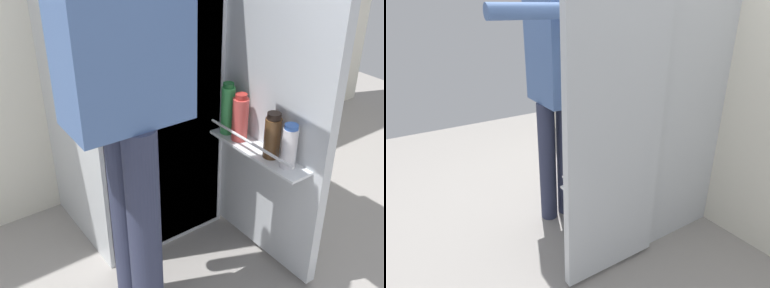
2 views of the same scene
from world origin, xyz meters
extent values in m
plane|color=gray|center=(0.00, 0.00, 0.00)|extent=(5.45, 5.45, 0.00)
cube|color=silver|center=(0.00, 0.55, 0.83)|extent=(0.63, 0.61, 1.66)
cube|color=white|center=(0.00, 0.25, 0.83)|extent=(0.59, 0.01, 1.62)
cube|color=white|center=(0.00, 0.30, 0.96)|extent=(0.55, 0.09, 0.01)
cube|color=silver|center=(0.34, -0.05, 0.83)|extent=(0.05, 0.60, 1.60)
cube|color=white|center=(0.26, -0.05, 0.57)|extent=(0.11, 0.51, 0.01)
cylinder|color=silver|center=(0.21, -0.05, 0.63)|extent=(0.01, 0.49, 0.01)
cylinder|color=white|center=(0.27, -0.21, 0.66)|extent=(0.06, 0.06, 0.17)
cylinder|color=#335BB2|center=(0.27, -0.21, 0.75)|extent=(0.05, 0.05, 0.02)
cylinder|color=#DB4C47|center=(0.26, 0.07, 0.67)|extent=(0.07, 0.07, 0.19)
cylinder|color=#B22D28|center=(0.26, 0.07, 0.78)|extent=(0.05, 0.05, 0.02)
cylinder|color=brown|center=(0.27, -0.12, 0.66)|extent=(0.07, 0.07, 0.17)
cylinder|color=black|center=(0.27, -0.12, 0.76)|extent=(0.06, 0.06, 0.03)
cylinder|color=green|center=(0.25, 0.15, 0.69)|extent=(0.06, 0.06, 0.22)
cylinder|color=#195B28|center=(0.25, 0.15, 0.80)|extent=(0.05, 0.05, 0.02)
cylinder|color=#4C7F3D|center=(0.10, 0.30, 1.00)|extent=(0.08, 0.08, 0.07)
cylinder|color=#2D334C|center=(-0.32, 0.03, 0.44)|extent=(0.12, 0.12, 0.88)
cylinder|color=#2D334C|center=(-0.33, -0.11, 0.44)|extent=(0.12, 0.12, 0.88)
cube|color=#4C6BA3|center=(-0.32, -0.04, 1.19)|extent=(0.40, 0.23, 0.62)
cylinder|color=#4C6BA3|center=(-0.32, 0.16, 1.17)|extent=(0.08, 0.08, 0.59)
camera|label=1|loc=(-0.96, -1.29, 1.57)|focal=44.59mm
camera|label=2|loc=(1.53, -1.05, 1.47)|focal=30.57mm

